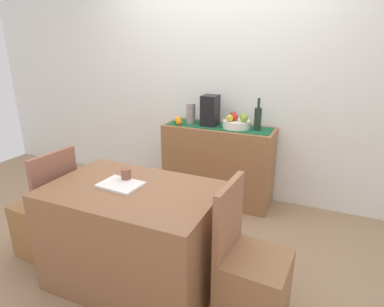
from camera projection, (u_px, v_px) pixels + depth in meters
ground_plane at (173, 241)px, 2.86m from camera, size 6.40×6.40×0.02m
room_wall_rear at (221, 73)px, 3.44m from camera, size 6.40×0.06×2.70m
sideboard_console at (218, 164)px, 3.49m from camera, size 1.15×0.42×0.84m
table_runner at (219, 126)px, 3.35m from camera, size 1.08×0.32×0.01m
fruit_bowl at (236, 124)px, 3.26m from camera, size 0.28×0.28×0.08m
apple_center at (243, 116)px, 3.27m from camera, size 0.07×0.07×0.07m
apple_left at (235, 117)px, 3.23m from camera, size 0.07×0.07×0.07m
apple_rear at (230, 118)px, 3.20m from camera, size 0.07×0.07×0.07m
apple_front at (244, 118)px, 3.17m from camera, size 0.08×0.08×0.08m
apple_right at (233, 115)px, 3.31m from camera, size 0.08×0.08×0.08m
wine_bottle at (258, 118)px, 3.16m from camera, size 0.07×0.07×0.32m
coffee_maker at (210, 111)px, 3.34m from camera, size 0.16×0.18×0.32m
ceramic_vase at (191, 113)px, 3.44m from camera, size 0.10×0.10×0.22m
orange_loose_end at (179, 122)px, 3.39m from camera, size 0.07×0.07×0.07m
orange_loose_near_bowl at (178, 120)px, 3.47m from camera, size 0.08×0.08×0.08m
dining_table at (135, 236)px, 2.28m from camera, size 1.16×0.75×0.74m
open_book at (121, 185)px, 2.19m from camera, size 0.30×0.23×0.02m
coffee_cup at (126, 175)px, 2.26m from camera, size 0.07×0.07×0.09m
chair_near_window at (48, 223)px, 2.63m from camera, size 0.43×0.43×0.90m
chair_by_corner at (251, 282)px, 1.99m from camera, size 0.42×0.42×0.90m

